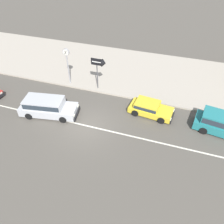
{
  "coord_description": "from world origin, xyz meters",
  "views": [
    {
      "loc": [
        5.89,
        -11.49,
        12.35
      ],
      "look_at": [
        1.7,
        1.39,
        0.8
      ],
      "focal_mm": 35.0,
      "sensor_mm": 36.0,
      "label": 1
    }
  ],
  "objects_px": {
    "hatchback_yellow_0": "(150,108)",
    "street_clock": "(67,58)",
    "minivan_teal_2": "(224,124)",
    "minivan_silver_3": "(47,106)",
    "arrow_signboard": "(102,64)"
  },
  "relations": [
    {
      "from": "minivan_silver_3",
      "to": "street_clock",
      "type": "relative_size",
      "value": 1.38
    },
    {
      "from": "street_clock",
      "to": "arrow_signboard",
      "type": "relative_size",
      "value": 1.15
    },
    {
      "from": "minivan_teal_2",
      "to": "hatchback_yellow_0",
      "type": "bearing_deg",
      "value": 175.37
    },
    {
      "from": "arrow_signboard",
      "to": "minivan_silver_3",
      "type": "bearing_deg",
      "value": -124.17
    },
    {
      "from": "arrow_signboard",
      "to": "hatchback_yellow_0",
      "type": "bearing_deg",
      "value": -22.17
    },
    {
      "from": "hatchback_yellow_0",
      "to": "street_clock",
      "type": "xyz_separation_m",
      "value": [
        -8.51,
        2.03,
        2.32
      ]
    },
    {
      "from": "hatchback_yellow_0",
      "to": "minivan_silver_3",
      "type": "bearing_deg",
      "value": -161.44
    },
    {
      "from": "minivan_teal_2",
      "to": "minivan_silver_3",
      "type": "xyz_separation_m",
      "value": [
        -14.06,
        -2.3,
        0.0
      ]
    },
    {
      "from": "minivan_teal_2",
      "to": "street_clock",
      "type": "relative_size",
      "value": 1.31
    },
    {
      "from": "hatchback_yellow_0",
      "to": "street_clock",
      "type": "distance_m",
      "value": 9.05
    },
    {
      "from": "minivan_teal_2",
      "to": "arrow_signboard",
      "type": "relative_size",
      "value": 1.51
    },
    {
      "from": "minivan_silver_3",
      "to": "minivan_teal_2",
      "type": "bearing_deg",
      "value": 9.27
    },
    {
      "from": "hatchback_yellow_0",
      "to": "arrow_signboard",
      "type": "bearing_deg",
      "value": 157.83
    },
    {
      "from": "minivan_silver_3",
      "to": "street_clock",
      "type": "height_order",
      "value": "street_clock"
    },
    {
      "from": "street_clock",
      "to": "arrow_signboard",
      "type": "xyz_separation_m",
      "value": [
        3.52,
        0.0,
        -0.07
      ]
    }
  ]
}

